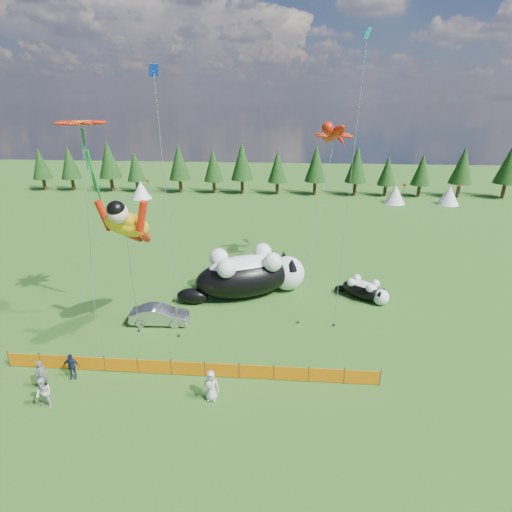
% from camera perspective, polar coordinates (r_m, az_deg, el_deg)
% --- Properties ---
extents(ground, '(160.00, 160.00, 0.00)m').
position_cam_1_polar(ground, '(27.14, -8.11, -12.62)').
color(ground, '#15380A').
rests_on(ground, ground).
extents(safety_fence, '(22.06, 0.06, 1.10)m').
position_cam_1_polar(safety_fence, '(24.49, -9.70, -15.55)').
color(safety_fence, '#262626').
rests_on(safety_fence, ground).
extents(tree_line, '(90.00, 4.00, 8.00)m').
position_cam_1_polar(tree_line, '(67.96, -0.15, 12.19)').
color(tree_line, black).
rests_on(tree_line, ground).
extents(festival_tents, '(50.00, 3.20, 2.80)m').
position_cam_1_polar(festival_tents, '(63.57, 9.53, 8.84)').
color(festival_tents, white).
rests_on(festival_tents, ground).
extents(cat_large, '(10.27, 6.67, 3.90)m').
position_cam_1_polar(cat_large, '(32.50, -0.86, -2.57)').
color(cat_large, black).
rests_on(cat_large, ground).
extents(cat_small, '(4.05, 3.39, 1.69)m').
position_cam_1_polar(cat_small, '(33.39, 15.24, -4.68)').
color(cat_small, black).
rests_on(cat_small, ground).
extents(car, '(4.22, 1.66, 1.37)m').
position_cam_1_polar(car, '(29.76, -13.61, -8.19)').
color(car, silver).
rests_on(car, ground).
extents(spectator_a, '(0.77, 0.68, 1.77)m').
position_cam_1_polar(spectator_a, '(25.95, -28.29, -14.77)').
color(spectator_a, '#515156').
rests_on(spectator_a, ground).
extents(spectator_b, '(1.02, 0.85, 1.81)m').
position_cam_1_polar(spectator_b, '(24.53, -28.06, -16.93)').
color(spectator_b, silver).
rests_on(spectator_b, ground).
extents(spectator_c, '(0.99, 0.57, 1.61)m').
position_cam_1_polar(spectator_c, '(26.10, -24.89, -14.09)').
color(spectator_c, '#16213E').
rests_on(spectator_c, ground).
extents(spectator_e, '(0.91, 0.62, 1.79)m').
position_cam_1_polar(spectator_e, '(22.51, -6.45, -17.92)').
color(spectator_e, silver).
rests_on(spectator_e, ground).
extents(superhero_kite, '(5.24, 5.53, 10.40)m').
position_cam_1_polar(superhero_kite, '(24.99, -17.78, 4.30)').
color(superhero_kite, '#F1B10C').
rests_on(superhero_kite, ground).
extents(gecko_kite, '(4.79, 11.88, 15.20)m').
position_cam_1_polar(gecko_kite, '(34.06, 11.08, 16.71)').
color(gecko_kite, red).
rests_on(gecko_kite, ground).
extents(flower_kite, '(3.20, 5.61, 14.26)m').
position_cam_1_polar(flower_kite, '(26.63, -23.69, 16.66)').
color(flower_kite, red).
rests_on(flower_kite, ground).
extents(diamond_kite_a, '(1.84, 3.75, 17.56)m').
position_cam_1_polar(diamond_kite_a, '(27.31, -14.21, 22.59)').
color(diamond_kite_a, '#0D32C9').
rests_on(diamond_kite_a, ground).
extents(diamond_kite_b, '(2.06, 7.07, 20.46)m').
position_cam_1_polar(diamond_kite_b, '(31.71, 15.33, 26.01)').
color(diamond_kite_b, '#0EA1A8').
rests_on(diamond_kite_b, ground).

